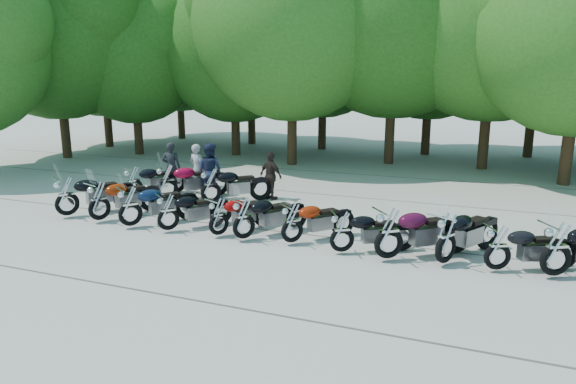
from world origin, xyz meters
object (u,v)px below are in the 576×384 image
(motorcycle_14, at_px, (211,185))
(motorcycle_13, at_px, (167,181))
(motorcycle_9, at_px, (446,236))
(motorcycle_0, at_px, (66,195))
(rider_2, at_px, (271,176))
(motorcycle_2, at_px, (130,205))
(motorcycle_1, at_px, (99,200))
(motorcycle_8, at_px, (389,232))
(motorcycle_6, at_px, (292,222))
(motorcycle_12, at_px, (134,181))
(motorcycle_11, at_px, (557,247))
(motorcycle_5, at_px, (244,217))
(motorcycle_10, at_px, (498,246))
(rider_3, at_px, (197,169))
(motorcycle_4, at_px, (219,215))
(motorcycle_7, at_px, (342,230))
(rider_1, at_px, (210,171))
(rider_0, at_px, (171,167))
(motorcycle_3, at_px, (168,211))

(motorcycle_14, bearing_deg, motorcycle_13, 51.67)
(motorcycle_9, relative_size, motorcycle_14, 1.02)
(motorcycle_0, bearing_deg, motorcycle_13, -89.37)
(rider_2, bearing_deg, motorcycle_2, 83.97)
(motorcycle_1, bearing_deg, motorcycle_8, -159.87)
(motorcycle_6, distance_m, motorcycle_12, 6.95)
(motorcycle_2, relative_size, motorcycle_12, 1.04)
(motorcycle_14, bearing_deg, motorcycle_1, 103.25)
(motorcycle_13, relative_size, motorcycle_14, 1.05)
(motorcycle_0, height_order, motorcycle_12, motorcycle_0)
(motorcycle_11, xyz_separation_m, rider_2, (-8.04, 4.12, 0.13))
(motorcycle_5, relative_size, motorcycle_12, 0.99)
(motorcycle_10, relative_size, motorcycle_14, 0.88)
(motorcycle_5, bearing_deg, motorcycle_12, 8.56)
(motorcycle_5, distance_m, motorcycle_14, 3.86)
(motorcycle_6, xyz_separation_m, motorcycle_14, (-3.79, 2.72, 0.07))
(motorcycle_1, relative_size, motorcycle_14, 0.99)
(motorcycle_9, relative_size, rider_2, 1.47)
(motorcycle_12, relative_size, rider_3, 1.26)
(motorcycle_4, xyz_separation_m, motorcycle_10, (6.64, -0.00, 0.00))
(motorcycle_9, bearing_deg, motorcycle_1, 29.71)
(rider_3, bearing_deg, motorcycle_9, 166.91)
(motorcycle_13, xyz_separation_m, rider_3, (0.38, 1.27, 0.19))
(motorcycle_7, relative_size, rider_1, 1.08)
(motorcycle_5, bearing_deg, rider_0, -5.40)
(motorcycle_2, xyz_separation_m, motorcycle_5, (3.34, 0.13, -0.03))
(motorcycle_7, relative_size, rider_2, 1.27)
(motorcycle_1, relative_size, motorcycle_7, 1.14)
(motorcycle_0, height_order, motorcycle_6, motorcycle_0)
(motorcycle_10, xyz_separation_m, rider_3, (-9.64, 4.00, 0.30))
(motorcycle_1, relative_size, rider_1, 1.23)
(motorcycle_2, relative_size, motorcycle_14, 0.98)
(motorcycle_2, xyz_separation_m, motorcycle_3, (1.16, 0.06, -0.06))
(motorcycle_1, distance_m, motorcycle_7, 7.07)
(motorcycle_4, xyz_separation_m, rider_2, (-0.31, 4.16, 0.23))
(motorcycle_4, bearing_deg, motorcycle_14, -28.93)
(rider_0, bearing_deg, motorcycle_10, 142.60)
(rider_3, bearing_deg, rider_0, 17.58)
(motorcycle_3, xyz_separation_m, motorcycle_14, (-0.39, 2.96, 0.07))
(rider_3, bearing_deg, rider_1, 161.27)
(motorcycle_3, bearing_deg, motorcycle_10, -139.85)
(motorcycle_2, height_order, motorcycle_7, motorcycle_2)
(motorcycle_4, distance_m, rider_1, 4.24)
(motorcycle_0, xyz_separation_m, motorcycle_11, (12.71, 0.03, -0.00))
(motorcycle_10, height_order, rider_0, rider_0)
(rider_0, bearing_deg, motorcycle_12, 50.48)
(rider_2, bearing_deg, motorcycle_8, 158.96)
(motorcycle_7, bearing_deg, motorcycle_2, 60.52)
(motorcycle_2, distance_m, motorcycle_9, 8.18)
(motorcycle_6, height_order, motorcycle_8, motorcycle_8)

